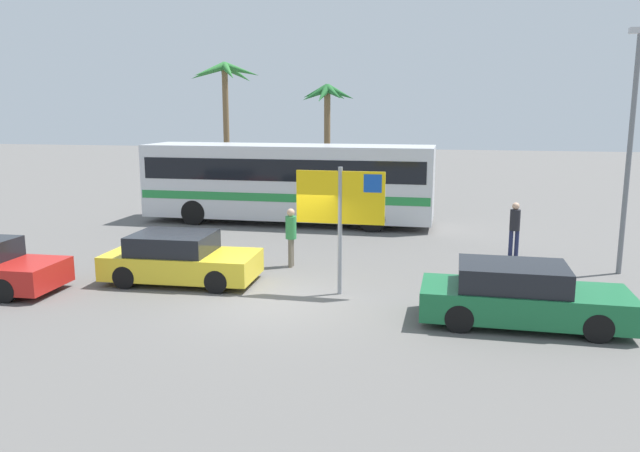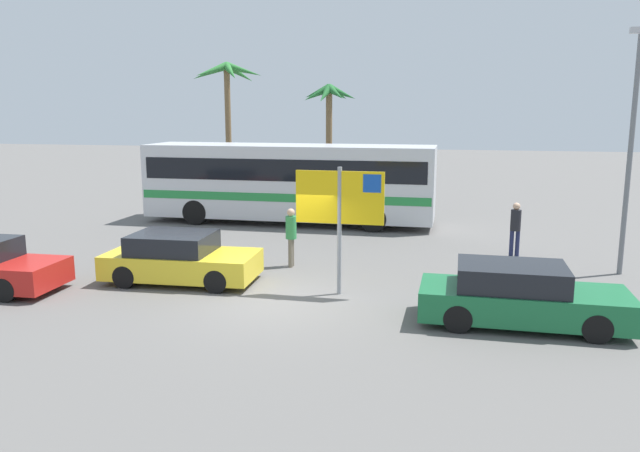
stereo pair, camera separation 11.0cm
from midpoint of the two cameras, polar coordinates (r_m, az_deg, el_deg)
name	(u,v)px [view 2 (the right image)]	position (r m, az deg, el deg)	size (l,w,h in m)	color
ground	(275,302)	(15.03, -3.97, -7.03)	(120.00, 120.00, 0.00)	#605E5B
bus_front_coach	(289,179)	(25.15, -2.72, 4.31)	(11.64, 2.68, 3.17)	silver
ferry_sign	(341,203)	(15.16, 2.20, 2.17)	(2.20, 0.11, 3.20)	gray
car_green	(520,296)	(14.01, 18.13, -6.17)	(4.36, 1.77, 1.32)	#196638
car_yellow	(180,258)	(17.03, -12.61, -2.94)	(4.08, 2.03, 1.32)	yellow
pedestrian_crossing_lot	(291,232)	(18.13, -2.51, -0.60)	(0.32, 0.32, 1.74)	#706656
pedestrian_by_bus	(515,225)	(20.34, 17.71, 0.10)	(0.32, 0.32, 1.72)	#1E2347
lamp_post_left_side	(631,143)	(18.96, 26.89, 6.84)	(0.56, 0.20, 6.70)	slate
palm_tree_seaside	(227,86)	(34.61, -8.44, 12.63)	(3.95, 3.60, 7.10)	brown
palm_tree_inland	(329,106)	(31.76, 0.94, 11.03)	(2.86, 2.79, 5.84)	brown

